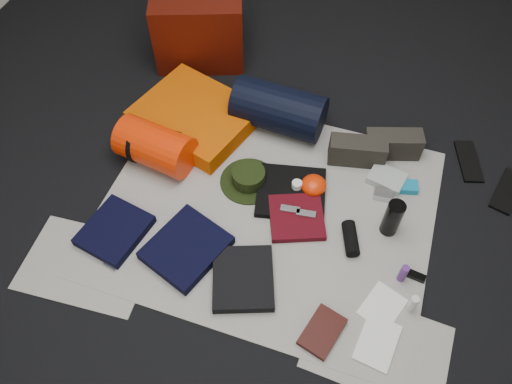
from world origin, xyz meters
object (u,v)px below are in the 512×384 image
(compact_camera, at_px, (383,195))
(water_bottle, at_px, (392,218))
(navy_duffel, at_px, (279,109))
(sleeping_pad, at_px, (195,116))
(stuff_sack, at_px, (155,146))
(red_cabinet, at_px, (199,24))
(paperback_book, at_px, (322,332))

(compact_camera, bearing_deg, water_bottle, -75.83)
(navy_duffel, xyz_separation_m, water_bottle, (0.71, -0.48, -0.02))
(water_bottle, bearing_deg, sleeping_pad, 162.95)
(stuff_sack, distance_m, water_bottle, 1.23)
(red_cabinet, distance_m, stuff_sack, 0.90)
(paperback_book, bearing_deg, red_cabinet, 143.11)
(water_bottle, distance_m, paperback_book, 0.63)
(sleeping_pad, xyz_separation_m, navy_duffel, (0.44, 0.13, 0.07))
(red_cabinet, relative_size, stuff_sack, 1.35)
(sleeping_pad, bearing_deg, navy_duffel, 16.45)
(sleeping_pad, xyz_separation_m, water_bottle, (1.15, -0.35, 0.05))
(stuff_sack, xyz_separation_m, compact_camera, (1.17, 0.14, -0.09))
(water_bottle, bearing_deg, stuff_sack, 178.26)
(red_cabinet, relative_size, compact_camera, 5.42)
(red_cabinet, relative_size, sleeping_pad, 0.86)
(sleeping_pad, relative_size, navy_duffel, 1.22)
(sleeping_pad, distance_m, water_bottle, 1.20)
(sleeping_pad, xyz_separation_m, stuff_sack, (-0.09, -0.31, 0.06))
(red_cabinet, xyz_separation_m, navy_duffel, (0.64, -0.45, -0.08))
(stuff_sack, relative_size, compact_camera, 4.02)
(navy_duffel, distance_m, compact_camera, 0.72)
(compact_camera, relative_size, paperback_book, 0.46)
(red_cabinet, distance_m, paperback_book, 1.93)
(red_cabinet, xyz_separation_m, water_bottle, (1.35, -0.93, -0.11))
(sleeping_pad, xyz_separation_m, paperback_book, (0.97, -0.95, -0.04))
(navy_duffel, distance_m, water_bottle, 0.85)
(stuff_sack, distance_m, compact_camera, 1.19)
(navy_duffel, bearing_deg, sleeping_pad, -160.36)
(stuff_sack, height_order, water_bottle, stuff_sack)
(compact_camera, bearing_deg, red_cabinet, 146.01)
(red_cabinet, bearing_deg, water_bottle, -54.78)
(water_bottle, bearing_deg, compact_camera, 108.01)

